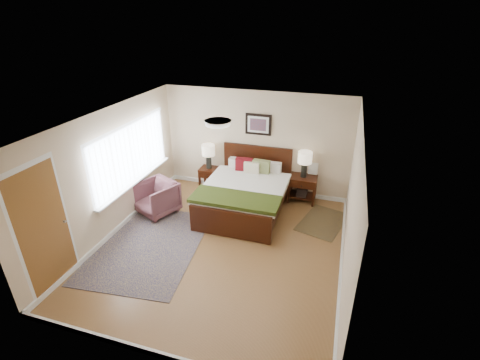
{
  "coord_description": "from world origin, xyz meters",
  "views": [
    {
      "loc": [
        1.94,
        -5.11,
        4.09
      ],
      "look_at": [
        0.12,
        0.85,
        1.05
      ],
      "focal_mm": 26.0,
      "sensor_mm": 36.0,
      "label": 1
    }
  ],
  "objects_px": {
    "lamp_right": "(305,160)",
    "rug_persian": "(149,245)",
    "nightstand_right": "(302,187)",
    "lamp_left": "(208,152)",
    "bed": "(245,189)",
    "armchair": "(156,198)",
    "nightstand_left": "(209,173)"
  },
  "relations": [
    {
      "from": "lamp_right",
      "to": "armchair",
      "type": "distance_m",
      "value": 3.44
    },
    {
      "from": "lamp_left",
      "to": "armchair",
      "type": "height_order",
      "value": "lamp_left"
    },
    {
      "from": "lamp_right",
      "to": "rug_persian",
      "type": "distance_m",
      "value": 3.84
    },
    {
      "from": "lamp_right",
      "to": "nightstand_right",
      "type": "bearing_deg",
      "value": -90.0
    },
    {
      "from": "lamp_right",
      "to": "rug_persian",
      "type": "relative_size",
      "value": 0.23
    },
    {
      "from": "lamp_left",
      "to": "lamp_right",
      "type": "distance_m",
      "value": 2.35
    },
    {
      "from": "nightstand_right",
      "to": "armchair",
      "type": "relative_size",
      "value": 0.79
    },
    {
      "from": "rug_persian",
      "to": "bed",
      "type": "bearing_deg",
      "value": 46.07
    },
    {
      "from": "bed",
      "to": "nightstand_right",
      "type": "height_order",
      "value": "bed"
    },
    {
      "from": "armchair",
      "to": "rug_persian",
      "type": "height_order",
      "value": "armchair"
    },
    {
      "from": "bed",
      "to": "nightstand_left",
      "type": "distance_m",
      "value": 1.46
    },
    {
      "from": "lamp_left",
      "to": "lamp_right",
      "type": "relative_size",
      "value": 1.0
    },
    {
      "from": "nightstand_left",
      "to": "rug_persian",
      "type": "xyz_separation_m",
      "value": [
        -0.22,
        -2.64,
        -0.42
      ]
    },
    {
      "from": "bed",
      "to": "lamp_right",
      "type": "relative_size",
      "value": 3.59
    },
    {
      "from": "bed",
      "to": "nightstand_right",
      "type": "relative_size",
      "value": 3.46
    },
    {
      "from": "bed",
      "to": "lamp_left",
      "type": "height_order",
      "value": "bed"
    },
    {
      "from": "bed",
      "to": "lamp_left",
      "type": "xyz_separation_m",
      "value": [
        -1.19,
        0.85,
        0.42
      ]
    },
    {
      "from": "nightstand_right",
      "to": "lamp_left",
      "type": "bearing_deg",
      "value": 179.69
    },
    {
      "from": "bed",
      "to": "lamp_left",
      "type": "relative_size",
      "value": 3.59
    },
    {
      "from": "lamp_right",
      "to": "lamp_left",
      "type": "bearing_deg",
      "value": 180.0
    },
    {
      "from": "lamp_right",
      "to": "rug_persian",
      "type": "xyz_separation_m",
      "value": [
        -2.57,
        -2.66,
        -1.05
      ]
    },
    {
      "from": "nightstand_right",
      "to": "lamp_right",
      "type": "distance_m",
      "value": 0.67
    },
    {
      "from": "nightstand_left",
      "to": "rug_persian",
      "type": "bearing_deg",
      "value": -94.74
    },
    {
      "from": "nightstand_right",
      "to": "armchair",
      "type": "xyz_separation_m",
      "value": [
        -3.02,
        -1.48,
        -0.01
      ]
    },
    {
      "from": "lamp_right",
      "to": "rug_persian",
      "type": "bearing_deg",
      "value": -134.05
    },
    {
      "from": "nightstand_right",
      "to": "lamp_right",
      "type": "height_order",
      "value": "lamp_right"
    },
    {
      "from": "rug_persian",
      "to": "nightstand_right",
      "type": "bearing_deg",
      "value": 39.9
    },
    {
      "from": "lamp_right",
      "to": "armchair",
      "type": "height_order",
      "value": "lamp_right"
    },
    {
      "from": "bed",
      "to": "armchair",
      "type": "bearing_deg",
      "value": -160.99
    },
    {
      "from": "bed",
      "to": "nightstand_right",
      "type": "bearing_deg",
      "value": 35.87
    },
    {
      "from": "nightstand_left",
      "to": "lamp_right",
      "type": "distance_m",
      "value": 2.43
    },
    {
      "from": "nightstand_right",
      "to": "lamp_left",
      "type": "distance_m",
      "value": 2.42
    }
  ]
}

